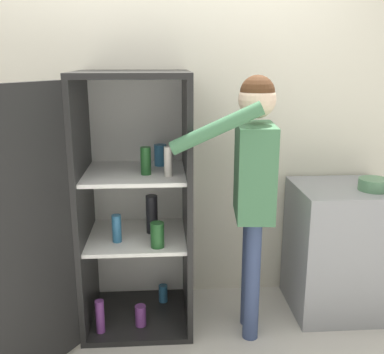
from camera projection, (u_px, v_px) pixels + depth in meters
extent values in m
cube|color=silver|center=(167.00, 124.00, 3.13)|extent=(7.00, 0.06, 2.55)
cube|color=black|center=(140.00, 314.00, 3.08)|extent=(0.69, 0.66, 0.04)
cube|color=black|center=(132.00, 74.00, 2.66)|extent=(0.69, 0.66, 0.04)
cube|color=white|center=(138.00, 189.00, 3.17)|extent=(0.69, 0.03, 1.58)
cube|color=black|center=(84.00, 204.00, 2.85)|extent=(0.03, 0.66, 1.58)
cube|color=black|center=(187.00, 202.00, 2.89)|extent=(0.04, 0.66, 1.58)
cube|color=white|center=(137.00, 236.00, 2.93)|extent=(0.62, 0.59, 0.02)
cube|color=white|center=(135.00, 173.00, 2.82)|extent=(0.62, 0.59, 0.02)
cube|color=black|center=(18.00, 243.00, 2.26)|extent=(0.42, 0.60, 1.58)
cylinder|color=teal|center=(160.00, 155.00, 2.95)|extent=(0.08, 0.08, 0.14)
cylinder|color=#1E5123|center=(157.00, 235.00, 2.72)|extent=(0.08, 0.08, 0.16)
cylinder|color=#723884|center=(100.00, 316.00, 2.83)|extent=(0.06, 0.06, 0.22)
cylinder|color=beige|center=(169.00, 162.00, 2.68)|extent=(0.05, 0.05, 0.18)
cylinder|color=teal|center=(117.00, 228.00, 2.80)|extent=(0.06, 0.06, 0.18)
cylinder|color=black|center=(152.00, 214.00, 2.94)|extent=(0.08, 0.08, 0.25)
cylinder|color=teal|center=(163.00, 293.00, 3.20)|extent=(0.06, 0.06, 0.12)
cylinder|color=#723884|center=(141.00, 316.00, 2.91)|extent=(0.07, 0.07, 0.14)
cylinder|color=#1E5123|center=(146.00, 161.00, 2.72)|extent=(0.06, 0.06, 0.17)
cylinder|color=#384770|center=(252.00, 280.00, 2.77)|extent=(0.10, 0.10, 0.79)
cylinder|color=#384770|center=(249.00, 269.00, 2.92)|extent=(0.10, 0.10, 0.79)
cube|color=#3F724C|center=(254.00, 171.00, 2.67)|extent=(0.25, 0.40, 0.56)
sphere|color=beige|center=(257.00, 99.00, 2.56)|extent=(0.22, 0.22, 0.22)
sphere|color=#4C2D19|center=(257.00, 93.00, 2.55)|extent=(0.20, 0.20, 0.20)
cylinder|color=#3F724C|center=(216.00, 128.00, 2.39)|extent=(0.52, 0.12, 0.29)
cylinder|color=#3F724C|center=(251.00, 167.00, 2.88)|extent=(0.08, 0.08, 0.53)
cube|color=gray|center=(339.00, 249.00, 3.10)|extent=(0.64, 0.58, 0.89)
cylinder|color=#517F5B|center=(374.00, 184.00, 2.89)|extent=(0.20, 0.20, 0.08)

